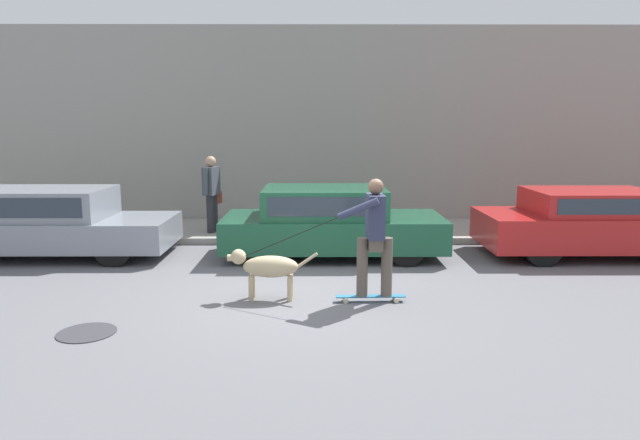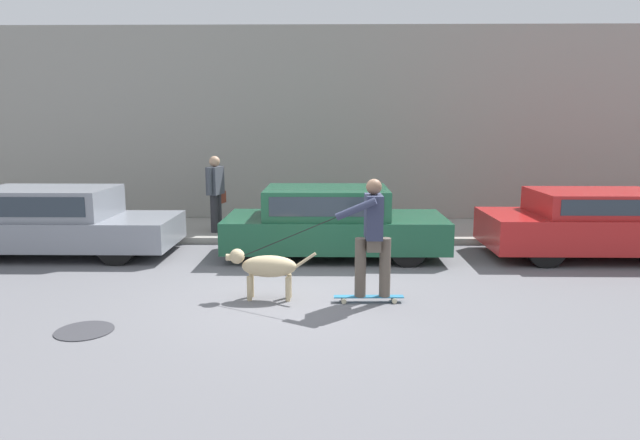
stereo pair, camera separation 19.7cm
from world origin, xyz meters
The scene contains 10 objects.
ground_plane centered at (0.00, 0.00, 0.00)m, with size 36.00×36.00×0.00m, color slate.
back_wall centered at (0.00, 6.07, 2.35)m, with size 32.00×0.30×4.70m.
sidewalk_curb centered at (0.00, 4.67, 0.07)m, with size 30.00×2.46×0.13m.
parked_car_0 centered at (-4.83, 2.46, 0.62)m, with size 4.32×1.72×1.26m.
parked_car_1 centered at (0.32, 2.46, 0.63)m, with size 4.01×1.77×1.28m.
parked_car_2 centered at (5.26, 2.46, 0.61)m, with size 4.34×1.80×1.23m.
dog centered at (-0.63, -0.17, 0.47)m, with size 1.26×0.33×0.71m.
skateboarder centered at (0.84, -0.29, 0.97)m, with size 2.32×0.64×1.71m.
pedestrian_with_bag centered at (-2.17, 4.16, 1.02)m, with size 0.33×0.75×1.62m.
manhole_cover centered at (-2.65, -1.47, 0.01)m, with size 0.68×0.68×0.01m.
Camera 1 is at (0.06, -7.87, 2.44)m, focal length 32.00 mm.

